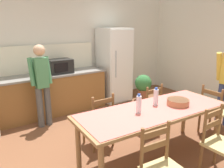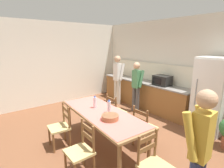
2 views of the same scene
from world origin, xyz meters
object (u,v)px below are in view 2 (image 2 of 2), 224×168
at_px(chair_side_near_left, 61,127).
at_px(bottle_off_centre, 109,107).
at_px(refrigerator, 211,95).
at_px(dining_table, 102,115).
at_px(person_at_counter, 136,84).
at_px(bottle_near_centre, 95,102).
at_px(chair_side_far_left, 115,112).
at_px(microwave, 162,80).
at_px(chair_side_far_right, 144,127).
at_px(person_at_sink, 118,77).
at_px(chair_head_end, 153,165).
at_px(serving_bowl, 110,117).
at_px(person_by_table, 199,150).
at_px(chair_side_near_right, 81,151).

bearing_deg(chair_side_near_left, bottle_off_centre, 54.73).
relative_size(refrigerator, bottle_off_centre, 6.88).
xyz_separation_m(dining_table, person_at_counter, (-0.96, 1.99, 0.19)).
xyz_separation_m(refrigerator, bottle_near_centre, (-1.36, -2.48, -0.02)).
height_order(dining_table, chair_side_far_left, chair_side_far_left).
bearing_deg(chair_side_far_left, person_at_counter, -67.98).
bearing_deg(dining_table, microwave, 98.62).
height_order(refrigerator, chair_side_far_right, refrigerator).
relative_size(microwave, person_at_sink, 0.29).
height_order(refrigerator, chair_head_end, refrigerator).
bearing_deg(chair_side_near_left, bottle_near_centre, 74.48).
xyz_separation_m(chair_side_far_left, person_at_sink, (-1.45, 1.27, 0.53)).
distance_m(person_at_sink, person_at_counter, 0.96).
distance_m(serving_bowl, chair_side_far_left, 1.26).
xyz_separation_m(chair_side_near_left, chair_side_far_left, (0.08, 1.43, 0.00)).
distance_m(microwave, bottle_off_centre, 2.47).
xyz_separation_m(person_at_counter, person_by_table, (2.95, -1.96, 0.05)).
xyz_separation_m(microwave, bottle_near_centre, (0.10, -2.49, -0.15)).
distance_m(bottle_off_centre, chair_side_near_right, 1.02).
xyz_separation_m(chair_side_near_left, person_at_counter, (-0.41, 2.68, 0.45)).
distance_m(chair_side_far_left, person_by_table, 2.60).
xyz_separation_m(chair_side_near_left, person_at_sink, (-1.36, 2.70, 0.53)).
distance_m(bottle_off_centre, chair_side_far_right, 0.87).
distance_m(chair_side_near_right, person_by_table, 1.78).
relative_size(microwave, person_at_counter, 0.31).
bearing_deg(bottle_near_centre, chair_side_near_left, -110.96).
bearing_deg(refrigerator, person_by_table, -69.66).
height_order(microwave, person_at_counter, person_at_counter).
height_order(chair_side_near_left, person_at_sink, person_at_sink).
height_order(bottle_near_centre, chair_side_near_right, bottle_near_centre).
distance_m(bottle_off_centre, serving_bowl, 0.34).
xyz_separation_m(chair_side_near_left, chair_side_near_right, (1.02, -0.06, 0.00)).
xyz_separation_m(chair_side_far_right, person_at_sink, (-2.48, 1.33, 0.53)).
xyz_separation_m(bottle_near_centre, person_by_table, (2.27, 0.02, 0.04)).
xyz_separation_m(chair_head_end, person_at_sink, (-3.35, 2.10, 0.53)).
bearing_deg(person_by_table, chair_side_far_left, -20.24).
xyz_separation_m(microwave, chair_side_near_right, (0.85, -3.26, -0.61)).
bearing_deg(bottle_off_centre, refrigerator, 68.33).
distance_m(chair_head_end, chair_side_far_right, 1.16).
distance_m(microwave, person_at_counter, 0.80).
bearing_deg(person_by_table, microwave, -50.41).
xyz_separation_m(dining_table, chair_side_far_right, (0.56, 0.68, -0.26)).
height_order(chair_side_near_right, person_at_counter, person_at_counter).
xyz_separation_m(refrigerator, dining_table, (-1.07, -2.49, -0.22)).
bearing_deg(person_at_sink, bottle_near_centre, -140.73).
xyz_separation_m(refrigerator, chair_side_far_right, (-0.51, -1.81, -0.49)).
relative_size(microwave, chair_side_far_left, 0.55).
relative_size(refrigerator, dining_table, 0.80).
bearing_deg(chair_side_far_right, dining_table, 49.43).
height_order(refrigerator, bottle_near_centre, refrigerator).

